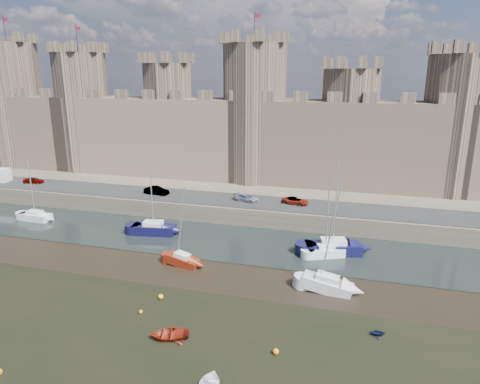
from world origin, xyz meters
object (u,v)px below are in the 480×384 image
at_px(sailboat_3, 333,247).
at_px(sailboat_4, 182,259).
at_px(car_0, 33,180).
at_px(sailboat_1, 154,228).
at_px(car_2, 247,198).
at_px(car_1, 157,191).
at_px(sailboat_5, 327,284).
at_px(sailboat_0, 35,216).
at_px(sailboat_2, 326,251).
at_px(car_3, 295,201).

distance_m(sailboat_3, sailboat_4, 17.82).
bearing_deg(car_0, sailboat_1, -123.06).
bearing_deg(sailboat_3, car_2, 127.94).
height_order(car_1, sailboat_4, sailboat_4).
bearing_deg(sailboat_5, sailboat_0, 172.22).
height_order(car_2, sailboat_4, sailboat_4).
bearing_deg(sailboat_0, sailboat_1, 1.95).
xyz_separation_m(sailboat_0, sailboat_2, (41.95, -1.55, 0.04)).
distance_m(car_2, sailboat_1, 14.45).
xyz_separation_m(sailboat_2, sailboat_5, (0.84, -8.17, -0.00)).
relative_size(car_0, sailboat_2, 0.36).
height_order(car_0, sailboat_1, sailboat_1).
relative_size(car_0, sailboat_5, 0.31).
distance_m(car_3, sailboat_5, 21.01).
bearing_deg(sailboat_3, car_3, 105.14).
relative_size(car_0, sailboat_1, 0.29).
relative_size(sailboat_2, sailboat_3, 0.81).
xyz_separation_m(car_1, sailboat_0, (-14.92, -9.40, -2.43)).
distance_m(car_2, sailboat_0, 31.01).
bearing_deg(sailboat_4, sailboat_2, 33.08).
height_order(sailboat_0, sailboat_2, sailboat_2).
height_order(car_1, sailboat_1, sailboat_1).
xyz_separation_m(car_0, sailboat_5, (51.41, -19.78, -2.31)).
relative_size(car_1, sailboat_3, 0.35).
distance_m(sailboat_4, sailboat_5, 16.18).
bearing_deg(sailboat_3, sailboat_2, -138.42).
bearing_deg(car_1, car_3, -81.04).
bearing_deg(sailboat_1, car_0, 150.86).
bearing_deg(sailboat_3, sailboat_1, 164.90).
distance_m(car_2, sailboat_4, 18.15).
bearing_deg(car_3, car_0, 103.50).
bearing_deg(sailboat_1, sailboat_3, -8.47).
xyz_separation_m(sailboat_1, sailboat_3, (23.50, 0.03, -0.01)).
xyz_separation_m(sailboat_1, sailboat_2, (22.73, -1.15, -0.11)).
bearing_deg(car_2, car_0, 104.92).
bearing_deg(sailboat_0, car_1, 35.39).
distance_m(sailboat_1, sailboat_2, 22.76).
bearing_deg(car_1, car_0, 95.25).
bearing_deg(sailboat_4, car_2, 91.04).
height_order(car_3, sailboat_5, sailboat_5).
xyz_separation_m(car_1, sailboat_5, (27.87, -19.13, -2.40)).
xyz_separation_m(sailboat_0, sailboat_3, (42.72, -0.38, 0.14)).
distance_m(car_0, sailboat_3, 52.43).
xyz_separation_m(car_2, car_3, (7.15, 0.57, -0.03)).
height_order(car_2, sailboat_3, sailboat_3).
relative_size(car_2, sailboat_4, 0.42).
distance_m(car_0, sailboat_2, 51.94).
height_order(car_2, sailboat_0, sailboat_0).
distance_m(car_3, sailboat_3, 12.45).
bearing_deg(sailboat_3, car_1, 145.45).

